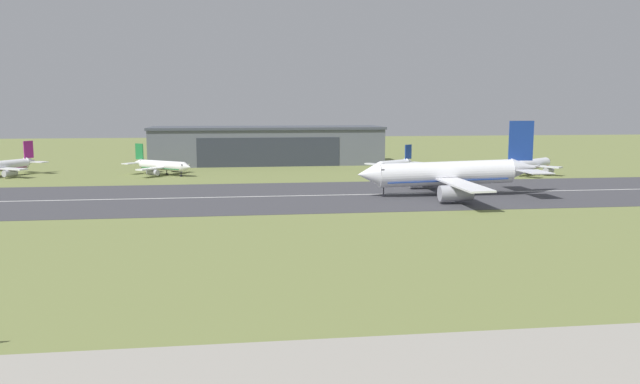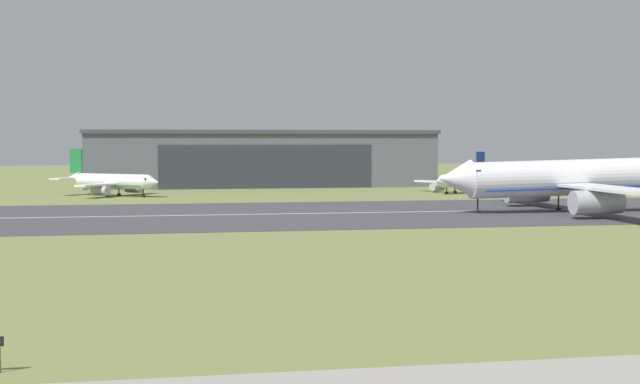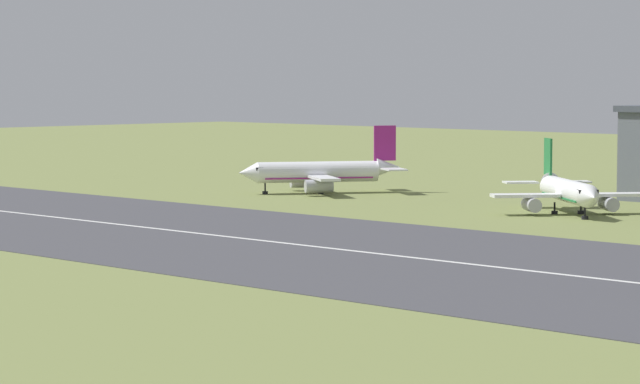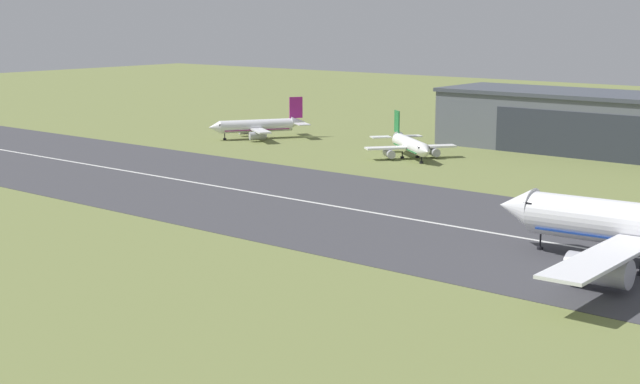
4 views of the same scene
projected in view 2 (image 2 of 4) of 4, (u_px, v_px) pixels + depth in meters
The scene contains 7 objects.
ground_plane at pixel (217, 282), 69.88m from camera, with size 692.53×692.53×0.00m, color olive.
runway_strip at pixel (186, 216), 131.93m from camera, with size 452.53×50.30×0.06m, color #3D3D42.
runway_centreline at pixel (186, 215), 131.93m from camera, with size 407.28×0.70×0.01m, color silver.
hangar_building at pixel (261, 158), 217.49m from camera, with size 83.96×23.64×13.64m.
airplane_landing at pixel (572, 179), 138.23m from camera, with size 43.97×51.14×17.66m.
airplane_parked_centre at pixel (461, 181), 188.43m from camera, with size 18.06×20.45×8.74m.
airplane_parked_east at pixel (112, 182), 178.51m from camera, with size 22.52×20.89×9.45m.
Camera 2 is at (-4.94, -6.40, 11.11)m, focal length 50.00 mm.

